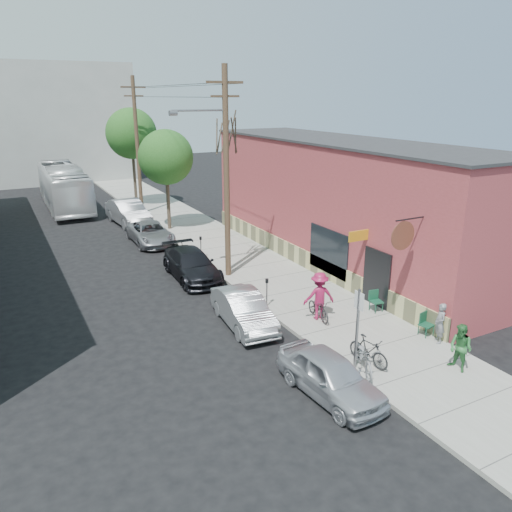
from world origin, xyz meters
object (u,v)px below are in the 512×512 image
cyclist (319,296)px  parked_bike_a (369,351)px  patron_green (460,348)px  patio_chair_b (427,325)px  sign_post (358,321)px  tree_bare (228,210)px  car_3 (150,233)px  car_4 (128,212)px  parking_meter_far (201,244)px  car_0 (330,376)px  tree_leafy_mid (166,157)px  car_1 (243,310)px  car_2 (192,265)px  bus (64,187)px  tree_leafy_far (131,134)px  patio_chair_a (376,301)px  parking_meter_near (267,288)px  utility_pole_near (225,170)px  parked_bike_b (364,358)px  patron_grey (440,323)px

cyclist → parked_bike_a: size_ratio=1.20×
patron_green → patio_chair_b: bearing=154.2°
sign_post → tree_bare: 11.02m
car_3 → car_4: bearing=90.9°
parking_meter_far → parked_bike_a: bearing=-87.3°
parking_meter_far → car_0: bearing=-95.9°
tree_leafy_mid → car_1: bearing=-97.9°
parked_bike_a → car_2: bearing=91.4°
sign_post → bus: bus is taller
tree_leafy_mid → car_4: bearing=123.4°
tree_leafy_far → parked_bike_a: bearing=-89.8°
tree_bare → tree_leafy_mid: size_ratio=0.95×
tree_leafy_far → car_2: tree_leafy_far is taller
tree_leafy_far → patio_chair_b: bearing=-83.1°
car_2 → car_4: size_ratio=0.94×
tree_bare → patio_chair_a: size_ratio=7.14×
parked_bike_a → parking_meter_far: bearing=83.3°
parked_bike_a → car_0: bearing=-170.7°
patio_chair_b → car_2: (-5.40, 10.37, 0.12)m
parking_meter_near → car_3: 12.25m
patio_chair_a → car_4: bearing=115.1°
patron_green → parking_meter_near: bearing=-162.0°
patio_chair_a → bus: bearing=117.2°
cyclist → parked_bike_a: cyclist is taller
utility_pole_near → patio_chair_b: size_ratio=11.36×
car_1 → bus: bus is taller
patron_green → car_0: bearing=-106.3°
parking_meter_far → car_1: parking_meter_far is taller
tree_leafy_far → parked_bike_a: (0.09, -28.85, -5.26)m
tree_leafy_mid → patio_chair_b: size_ratio=7.49×
utility_pole_near → car_0: utility_pole_near is taller
cyclist → car_0: size_ratio=0.50×
parked_bike_b → bus: size_ratio=0.15×
car_0 → parked_bike_a: bearing=14.7°
tree_leafy_far → parked_bike_a: size_ratio=4.72×
tree_leafy_far → tree_leafy_mid: bearing=-90.0°
tree_leafy_far → parked_bike_b: size_ratio=4.09×
patron_grey → tree_leafy_mid: bearing=-146.0°
patron_green → car_3: patron_green is taller
parked_bike_b → car_4: 23.83m
car_4 → patron_grey: bearing=-82.0°
patio_chair_b → utility_pole_near: bearing=99.8°
patron_grey → patio_chair_a: bearing=-152.5°
utility_pole_near → parked_bike_a: (0.50, -10.21, -4.76)m
utility_pole_near → patron_grey: bearing=-69.5°
sign_post → tree_bare: tree_bare is taller
utility_pole_near → car_0: size_ratio=2.52×
cyclist → car_1: (-2.84, 1.12, -0.45)m
sign_post → parking_meter_near: (-0.10, 5.83, -0.85)m
utility_pole_near → cyclist: utility_pole_near is taller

